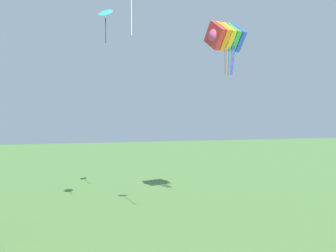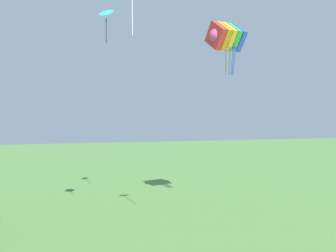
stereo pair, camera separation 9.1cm
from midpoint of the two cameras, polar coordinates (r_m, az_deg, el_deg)
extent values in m
ellipsoid|color=#E54C8C|center=(24.58, 8.60, 13.32)|extent=(2.94, 2.59, 1.86)
cube|color=red|center=(24.06, 7.03, 13.54)|extent=(0.98, 1.89, 1.89)
cube|color=orange|center=(24.32, 7.82, 13.43)|extent=(0.98, 1.89, 1.89)
cube|color=yellow|center=(24.58, 8.60, 13.32)|extent=(0.98, 1.89, 1.89)
cube|color=green|center=(24.84, 9.36, 13.22)|extent=(0.98, 1.89, 1.89)
cube|color=blue|center=(25.11, 10.11, 13.11)|extent=(0.98, 1.89, 1.89)
cylinder|color=blue|center=(24.15, 8.60, 9.86)|extent=(0.18, 0.30, 1.80)
cylinder|color=orange|center=(24.18, 8.84, 9.85)|extent=(0.14, 0.31, 1.80)
cylinder|color=blue|center=(24.22, 9.08, 9.84)|extent=(0.10, 0.31, 1.80)
cylinder|color=green|center=(24.27, 9.30, 9.82)|extent=(0.05, 0.31, 1.80)
cylinder|color=blue|center=(24.31, 9.51, 9.81)|extent=(0.10, 0.31, 1.80)
cylinder|color=purple|center=(24.36, 9.70, 9.80)|extent=(0.14, 0.31, 1.80)
cylinder|color=blue|center=(24.41, 9.86, 9.78)|extent=(0.18, 0.30, 1.80)
cylinder|color=white|center=(23.79, -5.71, 16.73)|extent=(0.05, 0.05, 2.65)
cone|color=#2DB2C6|center=(21.08, -9.64, 16.76)|extent=(1.04, 1.01, 0.49)
cylinder|color=#2D2D33|center=(20.88, -9.61, 14.15)|extent=(0.05, 0.05, 1.31)
camera|label=1|loc=(0.05, -90.17, -0.01)|focal=40.00mm
camera|label=2|loc=(0.05, 89.83, 0.01)|focal=40.00mm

